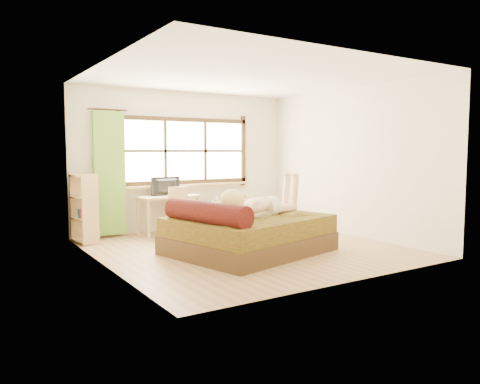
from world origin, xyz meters
TOP-DOWN VIEW (x-y plane):
  - floor at (0.00, 0.00)m, footprint 4.50×4.50m
  - ceiling at (0.00, 0.00)m, footprint 4.50×4.50m
  - wall_back at (0.00, 2.25)m, footprint 4.50×0.00m
  - wall_front at (0.00, -2.25)m, footprint 4.50×0.00m
  - wall_left at (-2.25, 0.00)m, footprint 0.00×4.50m
  - wall_right at (2.25, 0.00)m, footprint 0.00×4.50m
  - window at (0.00, 2.22)m, footprint 2.80×0.16m
  - curtain at (-1.55, 2.13)m, footprint 0.55×0.10m
  - bed at (-0.18, -0.24)m, footprint 2.59×2.27m
  - woman at (0.03, -0.28)m, footprint 1.62×0.81m
  - kitten at (-0.84, -0.13)m, footprint 0.36×0.21m
  - desk at (-0.50, 1.95)m, footprint 1.19×0.64m
  - monitor at (-0.50, 2.00)m, footprint 0.61×0.14m
  - chair at (-0.41, 1.58)m, footprint 0.44×0.44m
  - pipe_shelf at (0.88, 2.07)m, footprint 1.10×0.36m
  - cup at (0.57, 2.07)m, footprint 0.14×0.14m
  - book at (1.07, 2.07)m, footprint 0.18×0.23m
  - bookshelf at (-2.08, 1.84)m, footprint 0.37×0.55m

SIDE VIEW (x-z plane):
  - floor at x=0.00m, z-range 0.00..0.00m
  - bed at x=-0.18m, z-range -0.12..0.73m
  - pipe_shelf at x=0.88m, z-range 0.09..0.70m
  - chair at x=-0.41m, z-range 0.05..0.95m
  - book at x=1.07m, z-range 0.54..0.56m
  - cup at x=0.57m, z-range 0.54..0.64m
  - bookshelf at x=-2.08m, z-range 0.01..1.18m
  - desk at x=-0.50m, z-range 0.26..0.98m
  - kitten at x=-0.84m, z-range 0.56..0.83m
  - monitor at x=-0.50m, z-range 0.71..1.06m
  - woman at x=0.03m, z-range 0.56..1.23m
  - curtain at x=-1.55m, z-range 0.05..2.25m
  - wall_back at x=0.00m, z-range -0.90..3.60m
  - wall_front at x=0.00m, z-range -0.90..3.60m
  - wall_left at x=-2.25m, z-range -0.90..3.60m
  - wall_right at x=2.25m, z-range -0.90..3.60m
  - window at x=0.00m, z-range 0.78..2.24m
  - ceiling at x=0.00m, z-range 2.70..2.70m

